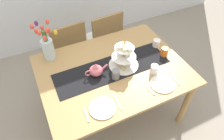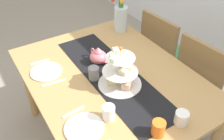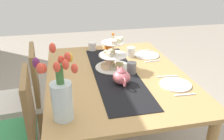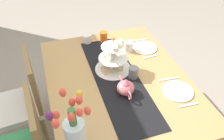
{
  "view_description": "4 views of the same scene",
  "coord_description": "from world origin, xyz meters",
  "px_view_note": "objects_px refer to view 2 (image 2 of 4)",
  "views": [
    {
      "loc": [
        -0.62,
        -1.28,
        2.19
      ],
      "look_at": [
        -0.04,
        -0.07,
        0.8
      ],
      "focal_mm": 32.65,
      "sensor_mm": 36.0,
      "label": 1
    },
    {
      "loc": [
        1.19,
        -0.73,
        1.88
      ],
      "look_at": [
        0.05,
        -0.02,
        0.82
      ],
      "focal_mm": 40.04,
      "sensor_mm": 36.0,
      "label": 2
    },
    {
      "loc": [
        -1.68,
        0.39,
        1.56
      ],
      "look_at": [
        -0.03,
        0.04,
        0.79
      ],
      "focal_mm": 37.78,
      "sensor_mm": 36.0,
      "label": 3
    },
    {
      "loc": [
        -1.33,
        0.47,
        1.97
      ],
      "look_at": [
        0.06,
        0.03,
        0.79
      ],
      "focal_mm": 37.48,
      "sensor_mm": 36.0,
      "label": 4
    }
  ],
  "objects_px": {
    "dinner_plate_right": "(84,128)",
    "tiered_cake_stand": "(121,74)",
    "tulip_vase": "(121,14)",
    "knife_left": "(54,83)",
    "fork_right": "(73,112)",
    "mug_white_text": "(109,113)",
    "chair_right": "(204,81)",
    "mug_orange": "(158,128)",
    "dining_table": "(111,85)",
    "mug_grey": "(94,73)",
    "chair_left": "(164,53)",
    "dinner_plate_left": "(46,71)",
    "teapot": "(98,56)",
    "cream_jug": "(181,118)",
    "fork_left": "(40,62)"
  },
  "relations": [
    {
      "from": "teapot",
      "to": "mug_grey",
      "type": "bearing_deg",
      "value": -38.56
    },
    {
      "from": "dinner_plate_right",
      "to": "cream_jug",
      "type": "bearing_deg",
      "value": 62.24
    },
    {
      "from": "teapot",
      "to": "cream_jug",
      "type": "height_order",
      "value": "teapot"
    },
    {
      "from": "mug_white_text",
      "to": "dining_table",
      "type": "bearing_deg",
      "value": 146.72
    },
    {
      "from": "chair_left",
      "to": "cream_jug",
      "type": "bearing_deg",
      "value": -38.03
    },
    {
      "from": "fork_right",
      "to": "mug_white_text",
      "type": "bearing_deg",
      "value": 46.32
    },
    {
      "from": "knife_left",
      "to": "fork_right",
      "type": "xyz_separation_m",
      "value": [
        0.32,
        0.0,
        0.0
      ]
    },
    {
      "from": "tiered_cake_stand",
      "to": "tulip_vase",
      "type": "bearing_deg",
      "value": 146.26
    },
    {
      "from": "chair_left",
      "to": "mug_orange",
      "type": "distance_m",
      "value": 1.21
    },
    {
      "from": "tulip_vase",
      "to": "dinner_plate_right",
      "type": "bearing_deg",
      "value": -43.76
    },
    {
      "from": "teapot",
      "to": "fork_right",
      "type": "bearing_deg",
      "value": -46.43
    },
    {
      "from": "chair_left",
      "to": "chair_right",
      "type": "bearing_deg",
      "value": 0.0
    },
    {
      "from": "dinner_plate_right",
      "to": "dinner_plate_left",
      "type": "bearing_deg",
      "value": 180.0
    },
    {
      "from": "cream_jug",
      "to": "mug_white_text",
      "type": "relative_size",
      "value": 0.89
    },
    {
      "from": "cream_jug",
      "to": "tiered_cake_stand",
      "type": "bearing_deg",
      "value": -166.96
    },
    {
      "from": "dining_table",
      "to": "chair_right",
      "type": "relative_size",
      "value": 1.59
    },
    {
      "from": "teapot",
      "to": "fork_left",
      "type": "relative_size",
      "value": 1.59
    },
    {
      "from": "dinner_plate_left",
      "to": "dinner_plate_right",
      "type": "height_order",
      "value": "same"
    },
    {
      "from": "mug_white_text",
      "to": "knife_left",
      "type": "bearing_deg",
      "value": -161.35
    },
    {
      "from": "teapot",
      "to": "mug_orange",
      "type": "xyz_separation_m",
      "value": [
        0.76,
        -0.05,
        -0.01
      ]
    },
    {
      "from": "knife_left",
      "to": "mug_white_text",
      "type": "distance_m",
      "value": 0.5
    },
    {
      "from": "fork_left",
      "to": "dining_table",
      "type": "bearing_deg",
      "value": 41.92
    },
    {
      "from": "tiered_cake_stand",
      "to": "tulip_vase",
      "type": "xyz_separation_m",
      "value": [
        -0.64,
        0.43,
        0.07
      ]
    },
    {
      "from": "chair_right",
      "to": "mug_white_text",
      "type": "xyz_separation_m",
      "value": [
        0.1,
        -1.0,
        0.28
      ]
    },
    {
      "from": "tulip_vase",
      "to": "fork_left",
      "type": "xyz_separation_m",
      "value": [
        0.09,
        -0.81,
        -0.16
      ]
    },
    {
      "from": "knife_left",
      "to": "mug_grey",
      "type": "xyz_separation_m",
      "value": [
        0.11,
        0.26,
        0.05
      ]
    },
    {
      "from": "knife_left",
      "to": "mug_white_text",
      "type": "bearing_deg",
      "value": 18.65
    },
    {
      "from": "tulip_vase",
      "to": "mug_white_text",
      "type": "distance_m",
      "value": 1.08
    },
    {
      "from": "chair_left",
      "to": "mug_grey",
      "type": "relative_size",
      "value": 9.58
    },
    {
      "from": "mug_grey",
      "to": "mug_white_text",
      "type": "bearing_deg",
      "value": -15.5
    },
    {
      "from": "teapot",
      "to": "cream_jug",
      "type": "relative_size",
      "value": 2.8
    },
    {
      "from": "dining_table",
      "to": "mug_grey",
      "type": "xyz_separation_m",
      "value": [
        -0.03,
        -0.12,
        0.15
      ]
    },
    {
      "from": "teapot",
      "to": "mug_orange",
      "type": "relative_size",
      "value": 2.51
    },
    {
      "from": "cream_jug",
      "to": "dinner_plate_left",
      "type": "bearing_deg",
      "value": -150.42
    },
    {
      "from": "tiered_cake_stand",
      "to": "fork_right",
      "type": "xyz_separation_m",
      "value": [
        0.06,
        -0.39,
        -0.09
      ]
    },
    {
      "from": "teapot",
      "to": "fork_left",
      "type": "bearing_deg",
      "value": -122.94
    },
    {
      "from": "dinner_plate_left",
      "to": "fork_left",
      "type": "distance_m",
      "value": 0.15
    },
    {
      "from": "dinner_plate_right",
      "to": "tiered_cake_stand",
      "type": "bearing_deg",
      "value": 118.52
    },
    {
      "from": "teapot",
      "to": "fork_right",
      "type": "distance_m",
      "value": 0.53
    },
    {
      "from": "chair_right",
      "to": "mug_orange",
      "type": "height_order",
      "value": "chair_right"
    },
    {
      "from": "tulip_vase",
      "to": "knife_left",
      "type": "bearing_deg",
      "value": -64.8
    },
    {
      "from": "knife_left",
      "to": "mug_white_text",
      "type": "relative_size",
      "value": 1.79
    },
    {
      "from": "chair_right",
      "to": "fork_left",
      "type": "height_order",
      "value": "chair_right"
    },
    {
      "from": "cream_jug",
      "to": "fork_left",
      "type": "relative_size",
      "value": 0.57
    },
    {
      "from": "tiered_cake_stand",
      "to": "mug_grey",
      "type": "relative_size",
      "value": 3.2
    },
    {
      "from": "tulip_vase",
      "to": "mug_orange",
      "type": "xyz_separation_m",
      "value": [
        1.1,
        -0.48,
        -0.12
      ]
    },
    {
      "from": "dining_table",
      "to": "tulip_vase",
      "type": "bearing_deg",
      "value": 140.27
    },
    {
      "from": "dining_table",
      "to": "fork_right",
      "type": "distance_m",
      "value": 0.44
    },
    {
      "from": "chair_right",
      "to": "dinner_plate_right",
      "type": "bearing_deg",
      "value": -85.62
    },
    {
      "from": "knife_left",
      "to": "mug_grey",
      "type": "height_order",
      "value": "mug_grey"
    }
  ]
}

